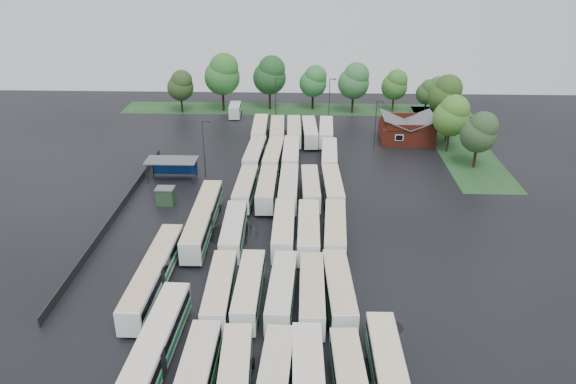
{
  "coord_description": "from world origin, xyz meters",
  "views": [
    {
      "loc": [
        4.63,
        -62.23,
        35.94
      ],
      "look_at": [
        2.0,
        12.0,
        2.5
      ],
      "focal_mm": 35.0,
      "sensor_mm": 36.0,
      "label": 1
    }
  ],
  "objects": [
    {
      "name": "bus_r4c2",
      "position": [
        1.94,
        28.54,
        1.96
      ],
      "size": [
        2.76,
        12.82,
        3.57
      ],
      "rotation": [
        0.0,
        0.0,
        0.0
      ],
      "color": "white",
      "rests_on": "ground"
    },
    {
      "name": "grass_strip_east",
      "position": [
        34.0,
        42.8,
        0.01
      ],
      "size": [
        10.0,
        50.0,
        0.01
      ],
      "primitive_type": "cube",
      "color": "#1D441D",
      "rests_on": "ground"
    },
    {
      "name": "puddle_0",
      "position": [
        -3.72,
        -19.69,
        0.0
      ],
      "size": [
        5.76,
        5.76,
        0.01
      ],
      "primitive_type": "cylinder",
      "color": "black",
      "rests_on": "ground"
    },
    {
      "name": "bus_r5c4",
      "position": [
        8.35,
        42.09,
        1.87
      ],
      "size": [
        2.94,
        12.28,
        3.4
      ],
      "rotation": [
        0.0,
        0.0,
        -0.03
      ],
      "color": "white",
      "rests_on": "ground"
    },
    {
      "name": "tree_north_3",
      "position": [
        6.02,
        64.59,
        6.63
      ],
      "size": [
        6.23,
        6.23,
        10.32
      ],
      "color": "black",
      "rests_on": "ground"
    },
    {
      "name": "puddle_4",
      "position": [
        13.54,
        -15.61,
        0.0
      ],
      "size": [
        2.39,
        2.39,
        0.01
      ],
      "primitive_type": "cylinder",
      "color": "black",
      "rests_on": "ground"
    },
    {
      "name": "bus_r3c4",
      "position": [
        8.59,
        15.1,
        1.9
      ],
      "size": [
        3.14,
        12.52,
        3.46
      ],
      "rotation": [
        0.0,
        0.0,
        0.04
      ],
      "color": "white",
      "rests_on": "ground"
    },
    {
      "name": "bus_r1c1",
      "position": [
        -1.32,
        -12.15,
        1.87
      ],
      "size": [
        2.65,
        12.2,
        3.39
      ],
      "rotation": [
        0.0,
        0.0,
        -0.0
      ],
      "color": "white",
      "rests_on": "ground"
    },
    {
      "name": "minibus",
      "position": [
        -11.42,
        58.1,
        1.53
      ],
      "size": [
        2.68,
        6.45,
        2.77
      ],
      "rotation": [
        0.0,
        0.0,
        0.05
      ],
      "color": "silver",
      "rests_on": "ground"
    },
    {
      "name": "brick_building",
      "position": [
        24.0,
        42.77,
        1.87
      ],
      "size": [
        10.07,
        8.6,
        5.39
      ],
      "color": "maroon",
      "rests_on": "ground"
    },
    {
      "name": "tree_north_1",
      "position": [
        -14.43,
        62.63,
        8.51
      ],
      "size": [
        7.99,
        7.99,
        13.23
      ],
      "color": "black",
      "rests_on": "ground"
    },
    {
      "name": "tree_north_6",
      "position": [
        31.3,
        61.39,
        5.15
      ],
      "size": [
        4.84,
        4.84,
        8.02
      ],
      "color": "black",
      "rests_on": "ground"
    },
    {
      "name": "bus_r3c0",
      "position": [
        -4.49,
        14.48,
        1.86
      ],
      "size": [
        2.83,
        12.23,
        3.39
      ],
      "rotation": [
        0.0,
        0.0,
        -0.02
      ],
      "color": "white",
      "rests_on": "ground"
    },
    {
      "name": "artic_bus_west_a",
      "position": [
        -9.0,
        -22.88,
        1.96
      ],
      "size": [
        3.37,
        19.12,
        3.53
      ],
      "rotation": [
        0.0,
        0.0,
        -0.04
      ],
      "color": "white",
      "rests_on": "ground"
    },
    {
      "name": "utility_hut",
      "position": [
        -16.2,
        12.6,
        1.32
      ],
      "size": [
        2.7,
        2.2,
        2.62
      ],
      "color": "#213C24",
      "rests_on": "ground"
    },
    {
      "name": "puddle_2",
      "position": [
        -5.0,
        3.48,
        0.0
      ],
      "size": [
        6.73,
        6.73,
        0.01
      ],
      "primitive_type": "cylinder",
      "color": "black",
      "rests_on": "ground"
    },
    {
      "name": "tree_east_2",
      "position": [
        31.87,
        42.78,
        5.42
      ],
      "size": [
        5.09,
        5.09,
        8.43
      ],
      "color": "black",
      "rests_on": "ground"
    },
    {
      "name": "tree_north_0",
      "position": [
        -23.74,
        61.02,
        6.27
      ],
      "size": [
        5.88,
        5.88,
        9.74
      ],
      "color": "black",
      "rests_on": "ground"
    },
    {
      "name": "bus_r2c2",
      "position": [
        1.83,
        1.47,
        1.94
      ],
      "size": [
        2.77,
        12.69,
        3.53
      ],
      "rotation": [
        0.0,
        0.0,
        0.01
      ],
      "color": "white",
      "rests_on": "ground"
    },
    {
      "name": "bus_r4c0",
      "position": [
        -4.33,
        28.53,
        1.94
      ],
      "size": [
        3.18,
        12.77,
        3.53
      ],
      "rotation": [
        0.0,
        0.0,
        -0.04
      ],
      "color": "white",
      "rests_on": "ground"
    },
    {
      "name": "bus_r5c0",
      "position": [
        -4.54,
        42.14,
        1.97
      ],
      "size": [
        3.08,
        12.93,
        3.58
      ],
      "rotation": [
        0.0,
        0.0,
        0.03
      ],
      "color": "white",
      "rests_on": "ground"
    },
    {
      "name": "bus_r2c4",
      "position": [
        8.42,
        1.46,
        1.94
      ],
      "size": [
        3.22,
        12.8,
        3.53
      ],
      "rotation": [
        0.0,
        0.0,
        -0.04
      ],
      "color": "white",
      "rests_on": "ground"
    },
    {
      "name": "tree_north_2",
      "position": [
        -3.89,
        64.37,
        8.01
      ],
      "size": [
        7.52,
        7.52,
        12.45
      ],
      "color": "black",
      "rests_on": "ground"
    },
    {
      "name": "bus_r3c2",
      "position": [
        1.99,
        14.52,
        1.95
      ],
      "size": [
        2.72,
        12.75,
        3.55
      ],
      "rotation": [
        0.0,
        0.0,
        -0.0
      ],
      "color": "white",
      "rests_on": "ground"
    },
    {
      "name": "bus_r5c1",
      "position": [
        -1.13,
        41.67,
        1.94
      ],
      "size": [
        3.17,
        12.74,
        3.52
      ],
      "rotation": [
        0.0,
        0.0,
        0.04
      ],
      "color": "white",
      "rests_on": "ground"
    },
    {
      "name": "bus_r4c4",
      "position": [
        8.53,
        28.32,
        1.88
      ],
      "size": [
        3.0,
        12.39,
        3.43
      ],
      "rotation": [
        0.0,
        0.0,
        -0.03
      ],
      "color": "white",
      "rests_on": "ground"
    },
    {
      "name": "wash_shed",
      "position": [
        -17.2,
        22.02,
        2.99
      ],
      "size": [
        8.2,
        4.2,
        3.58
      ],
      "color": "#2D2D30",
      "rests_on": "ground"
    },
    {
      "name": "bus_r2c3",
      "position": [
        5.02,
        1.01,
        1.98
      ],
      "size": [
        2.76,
        12.91,
        3.59
      ],
      "rotation": [
        0.0,
        0.0,
        -0.0
      ],
      "color": "white",
      "rests_on": "ground"
    },
    {
      "name": "bus_r0c1",
      "position": [
        -1.19,
        -25.84,
        1.87
      ],
      "size": [
        3.23,
        12.36,
        3.41
      ],
      "rotation": [
        0.0,
        0.0,
        0.05
      ],
      "color": "white",
      "rests_on": "ground"
    },
    {
      "name": "tree_east_1",
      "position": [
        30.86,
        36.98,
        6.96
      ],
      "size": [
        6.53,
        6.53,
        10.82
      ],
      "color": "#2E2317",
      "rests_on": "ground"
    },
    {
      "name": "tree_north_5",
      "position": [
        24.33,
        63.5,
        6.24
      ],
      "size": [
        5.85,
        5.85,
        9.69
      ],
      "color": "#3C2414",
      "rests_on": "ground"
    },
    {
      "name": "artic_bus_west_c",
      "position": [
        -12.25,
        -9.48,
        1.91
      ],
      "size": [
        2.94,
        18.57,
        3.44
      ],
      "rotation": [
        0.0,
        0.0,
        -0.02
      ],
      "color": "white",
      "rests_on": "ground"
    },
    {
      "name": "bus_r0c0",
      "position": [
        -4.5,
        -25.92,
        1.96
      ],
      "size": [
        2.76,
        12.78,
        3.55
      ],
      "rotation": [
        0.0,
        0.0,
        -0.0
      ],
      "color": "white",
      "rests_on": "ground"
    },
    {
      "name": "puddle_3",
      "position": [
        4.51,
        0.55,
        0.0
      ],
      "size": [
        4.16,
        4.16,
        0.01
      ],
      "primitive_type": "cylinder",
      "color": "black",
      "rests_on": "ground"
    },
    {
      "name": "lamp_post_nw",
      "position": [
        -12.03,
        23.54,
        5.58
      ],
      "size": [
        1.48,
        0.29,
        9.61
      ],
      "color": "#2D2D30",
      "rests_on": "ground"
    },
    {
      "name": "bus_r3c1",
      "position": [
        -1.23,
        14.47,
        1.9
      ],
      "size": [
        2.67,
        12.43,
        3.46
      ],
      "rotation": [
        0.0,
        0.0,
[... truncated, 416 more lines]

